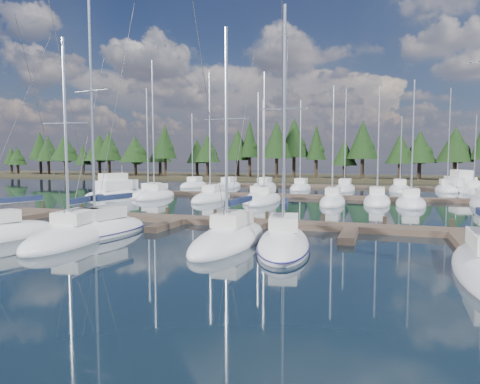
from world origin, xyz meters
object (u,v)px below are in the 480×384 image
(front_sailboat_4, at_px, (284,244))
(motor_yacht_right, at_px, (459,188))
(front_sailboat_1, at_px, (100,230))
(motor_yacht_left, at_px, (116,192))
(front_sailboat_2, at_px, (74,236))
(front_sailboat_3, at_px, (230,239))
(main_dock, at_px, (261,225))

(front_sailboat_4, xyz_separation_m, motor_yacht_right, (15.28, 46.31, 0.26))
(front_sailboat_1, xyz_separation_m, motor_yacht_right, (26.88, 45.89, 0.24))
(front_sailboat_1, bearing_deg, motor_yacht_left, 122.66)
(front_sailboat_1, relative_size, motor_yacht_right, 1.50)
(front_sailboat_2, height_order, front_sailboat_4, front_sailboat_4)
(front_sailboat_2, xyz_separation_m, front_sailboat_3, (8.81, 1.91, 0.00))
(motor_yacht_left, bearing_deg, front_sailboat_2, -59.85)
(front_sailboat_2, bearing_deg, front_sailboat_1, 82.29)
(main_dock, distance_m, motor_yacht_left, 30.28)
(front_sailboat_4, distance_m, motor_yacht_left, 36.63)
(front_sailboat_1, relative_size, motor_yacht_left, 1.61)
(front_sailboat_1, bearing_deg, front_sailboat_4, -2.10)
(main_dock, xyz_separation_m, motor_yacht_left, (-24.11, 18.32, 0.31))
(main_dock, distance_m, front_sailboat_3, 6.00)
(front_sailboat_1, distance_m, front_sailboat_3, 8.54)
(front_sailboat_1, height_order, motor_yacht_left, front_sailboat_1)
(front_sailboat_2, bearing_deg, main_dock, 41.69)
(front_sailboat_4, bearing_deg, motor_yacht_right, 71.74)
(front_sailboat_1, bearing_deg, front_sailboat_3, -0.81)
(motor_yacht_right, bearing_deg, front_sailboat_1, -120.37)
(front_sailboat_1, xyz_separation_m, front_sailboat_3, (8.54, -0.12, -0.02))
(front_sailboat_4, relative_size, motor_yacht_right, 1.23)
(front_sailboat_1, distance_m, front_sailboat_4, 11.62)
(main_dock, height_order, front_sailboat_3, front_sailboat_3)
(motor_yacht_right, bearing_deg, front_sailboat_2, -119.55)
(front_sailboat_2, bearing_deg, front_sailboat_4, 7.68)
(main_dock, xyz_separation_m, front_sailboat_1, (-8.60, -5.88, 0.10))
(front_sailboat_2, relative_size, front_sailboat_4, 0.93)
(main_dock, distance_m, front_sailboat_4, 6.98)
(front_sailboat_2, distance_m, motor_yacht_right, 55.08)
(front_sailboat_4, relative_size, motor_yacht_left, 1.32)
(front_sailboat_3, xyz_separation_m, motor_yacht_right, (18.34, 46.01, 0.27))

